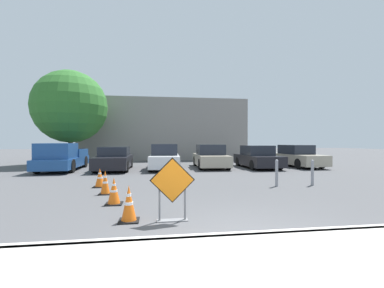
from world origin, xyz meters
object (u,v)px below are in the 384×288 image
pickup_truck (62,158)px  parked_car_third (211,157)px  traffic_cone_third (105,183)px  bollard_second (312,172)px  parked_car_nearest (114,159)px  traffic_cone_fourth (100,178)px  parked_car_fourth (257,158)px  parked_car_second (165,158)px  parked_car_fifth (296,157)px  traffic_cone_second (114,191)px  traffic_cone_nearest (129,204)px  road_closed_sign (172,186)px  bollard_nearest (277,172)px

pickup_truck → parked_car_third: pickup_truck is taller
pickup_truck → traffic_cone_third: bearing=115.3°
parked_car_third → bollard_second: size_ratio=4.34×
bollard_second → parked_car_nearest: bearing=141.8°
traffic_cone_fourth → parked_car_third: parked_car_third is taller
parked_car_fourth → parked_car_second: bearing=-0.7°
parked_car_fifth → parked_car_second: bearing=0.9°
pickup_truck → parked_car_nearest: size_ratio=1.18×
parked_car_third → bollard_second: bearing=111.2°
traffic_cone_second → traffic_cone_nearest: bearing=-70.7°
traffic_cone_third → parked_car_fourth: parked_car_fourth is taller
traffic_cone_third → parked_car_nearest: bearing=96.5°
traffic_cone_third → parked_car_third: size_ratio=0.18×
road_closed_sign → parked_car_fifth: 14.27m
bollard_nearest → parked_car_third: bearing=98.0°
traffic_cone_nearest → traffic_cone_second: 1.67m
traffic_cone_second → parked_car_nearest: bearing=98.7°
traffic_cone_fourth → parked_car_nearest: size_ratio=0.16×
parked_car_nearest → parked_car_third: 6.03m
traffic_cone_second → parked_car_third: bearing=63.0°
traffic_cone_second → traffic_cone_fourth: size_ratio=1.04×
road_closed_sign → parked_car_third: (3.21, 10.91, -0.06)m
bollard_nearest → bollard_second: size_ratio=1.02×
traffic_cone_fourth → pickup_truck: bearing=119.6°
traffic_cone_nearest → parked_car_third: parked_car_third is taller
road_closed_sign → traffic_cone_third: road_closed_sign is taller
traffic_cone_third → parked_car_third: (5.17, 7.78, 0.31)m
traffic_cone_second → bollard_nearest: size_ratio=0.71×
traffic_cone_nearest → bollard_nearest: bearing=35.0°
parked_car_fifth → road_closed_sign: bearing=47.5°
parked_car_third → parked_car_fifth: bearing=-178.0°
traffic_cone_nearest → traffic_cone_second: traffic_cone_nearest is taller
traffic_cone_second → parked_car_second: size_ratio=0.17×
parked_car_fourth → parked_car_fifth: bearing=-171.3°
parked_car_nearest → parked_car_fifth: size_ratio=0.92×
traffic_cone_fourth → parked_car_nearest: (-0.38, 5.91, 0.30)m
parked_car_third → parked_car_fourth: bearing=172.4°
traffic_cone_third → parked_car_fifth: parked_car_fifth is taller
bollard_second → parked_car_third: bearing=109.1°
pickup_truck → parked_car_third: bearing=-179.2°
traffic_cone_third → bollard_second: (7.66, 0.60, 0.15)m
parked_car_fifth → pickup_truck: bearing=-0.5°
road_closed_sign → bollard_second: bearing=33.2°
pickup_truck → parked_car_fifth: (15.00, 0.46, -0.05)m
parked_car_fourth → road_closed_sign: bearing=58.5°
traffic_cone_nearest → parked_car_fourth: bearing=55.2°
road_closed_sign → parked_car_nearest: size_ratio=0.31×
traffic_cone_fourth → traffic_cone_third: bearing=-71.8°
parked_car_fifth → bollard_second: 7.99m
traffic_cone_second → traffic_cone_third: traffic_cone_third is taller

